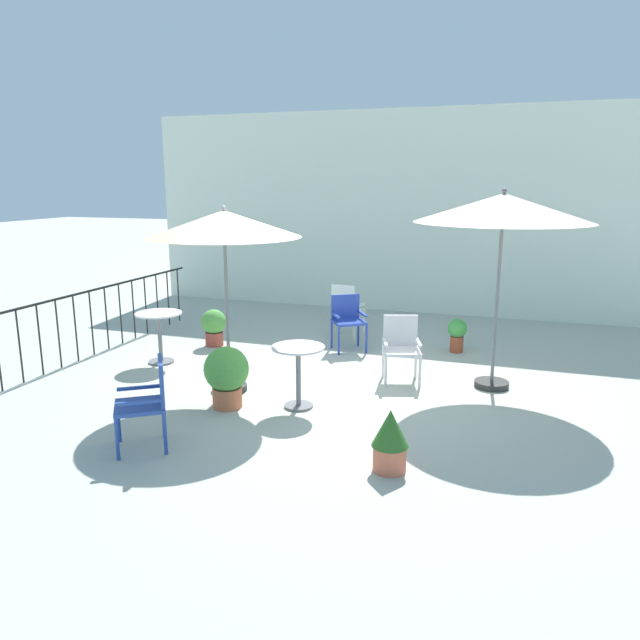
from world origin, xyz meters
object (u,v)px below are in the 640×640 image
at_px(patio_umbrella_1, 503,210).
at_px(patio_chair_2, 348,318).
at_px(cafe_table_1, 298,366).
at_px(patio_chair_3, 346,307).
at_px(cafe_table_0, 159,328).
at_px(potted_plant_0, 390,439).
at_px(patio_umbrella_0, 224,226).
at_px(patio_chair_0, 401,344).
at_px(patio_chair_1, 148,398).
at_px(potted_plant_1, 457,333).
at_px(potted_plant_4, 226,374).
at_px(potted_plant_3, 214,326).

height_order(patio_umbrella_1, patio_chair_2, patio_umbrella_1).
xyz_separation_m(cafe_table_1, patio_chair_3, (-0.41, 3.37, 0.00)).
xyz_separation_m(cafe_table_0, potted_plant_0, (3.94, -2.27, -0.21)).
height_order(patio_umbrella_0, patio_chair_0, patio_umbrella_0).
bearing_deg(patio_chair_1, patio_chair_2, 78.27).
relative_size(cafe_table_0, potted_plant_1, 1.42).
relative_size(patio_chair_2, potted_plant_4, 1.17).
relative_size(patio_chair_0, potted_plant_1, 1.64).
xyz_separation_m(patio_umbrella_1, patio_chair_2, (-2.29, 1.14, -1.76)).
xyz_separation_m(potted_plant_0, potted_plant_1, (0.14, 4.26, -0.00)).
height_order(patio_chair_2, potted_plant_0, patio_chair_2).
xyz_separation_m(cafe_table_0, patio_chair_2, (2.41, 1.59, -0.00)).
bearing_deg(patio_chair_2, cafe_table_1, -86.45).
height_order(patio_chair_0, potted_plant_4, patio_chair_0).
xyz_separation_m(patio_umbrella_1, patio_chair_1, (-3.15, -3.00, -1.76)).
xyz_separation_m(patio_chair_0, potted_plant_4, (-1.75, -1.65, -0.09)).
distance_m(cafe_table_0, patio_chair_2, 2.88).
distance_m(potted_plant_0, potted_plant_4, 2.38).
height_order(patio_umbrella_1, cafe_table_0, patio_umbrella_1).
relative_size(patio_chair_3, potted_plant_1, 1.73).
bearing_deg(patio_umbrella_0, potted_plant_0, -31.70).
height_order(patio_umbrella_1, patio_chair_1, patio_umbrella_1).
xyz_separation_m(cafe_table_0, patio_chair_3, (2.16, 2.34, -0.01)).
bearing_deg(patio_chair_2, patio_chair_0, -48.28).
bearing_deg(patio_chair_1, potted_plant_1, 60.85).
height_order(cafe_table_0, potted_plant_4, cafe_table_0).
height_order(patio_chair_0, potted_plant_3, patio_chair_0).
bearing_deg(patio_umbrella_1, cafe_table_1, -145.15).
height_order(patio_chair_0, patio_chair_1, patio_chair_1).
relative_size(patio_umbrella_1, cafe_table_1, 3.39).
bearing_deg(patio_chair_3, potted_plant_1, -10.33).
distance_m(patio_chair_3, potted_plant_0, 4.94).
height_order(patio_chair_3, potted_plant_3, patio_chair_3).
bearing_deg(patio_umbrella_0, cafe_table_1, -13.65).
relative_size(cafe_table_0, patio_chair_1, 0.83).
bearing_deg(potted_plant_3, cafe_table_0, -104.46).
bearing_deg(potted_plant_1, patio_chair_3, 169.67).
xyz_separation_m(cafe_table_1, potted_plant_1, (1.51, 3.02, -0.21)).
relative_size(potted_plant_0, potted_plant_4, 0.81).
bearing_deg(patio_chair_0, patio_chair_3, 124.12).
bearing_deg(patio_chair_3, cafe_table_1, -83.14).
relative_size(cafe_table_1, potted_plant_0, 1.25).
distance_m(potted_plant_1, potted_plant_3, 3.89).
bearing_deg(patio_umbrella_0, patio_umbrella_1, 21.22).
relative_size(potted_plant_0, potted_plant_3, 1.00).
relative_size(patio_chair_2, potted_plant_0, 1.45).
bearing_deg(patio_chair_2, cafe_table_0, -146.57).
bearing_deg(potted_plant_3, patio_chair_3, 33.27).
xyz_separation_m(patio_chair_2, potted_plant_0, (1.53, -3.86, -0.21)).
bearing_deg(patio_umbrella_0, potted_plant_3, 123.43).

